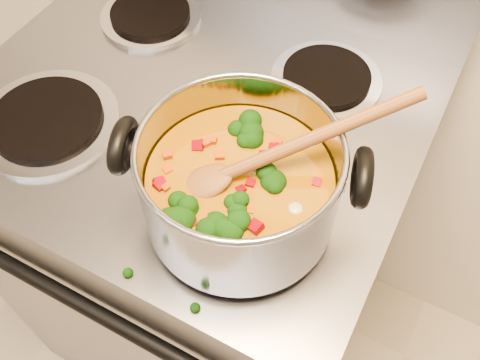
# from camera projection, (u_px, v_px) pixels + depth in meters

# --- Properties ---
(electric_range) EXTENTS (0.72, 0.66, 1.08)m
(electric_range) POSITION_uv_depth(u_px,v_px,m) (207.00, 239.00, 1.22)
(electric_range) COLOR gray
(electric_range) RESTS_ON ground
(stockpot) EXTENTS (0.31, 0.25, 0.15)m
(stockpot) POSITION_uv_depth(u_px,v_px,m) (240.00, 185.00, 0.66)
(stockpot) COLOR #929299
(stockpot) RESTS_ON electric_range
(wooden_spoon) EXTENTS (0.25, 0.22, 0.12)m
(wooden_spoon) POSITION_uv_depth(u_px,v_px,m) (258.00, 161.00, 0.63)
(wooden_spoon) COLOR brown
(wooden_spoon) RESTS_ON stockpot
(cooktop_crumbs) EXTENTS (0.25, 0.19, 0.01)m
(cooktop_crumbs) POSITION_uv_depth(u_px,v_px,m) (216.00, 269.00, 0.68)
(cooktop_crumbs) COLOR black
(cooktop_crumbs) RESTS_ON electric_range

